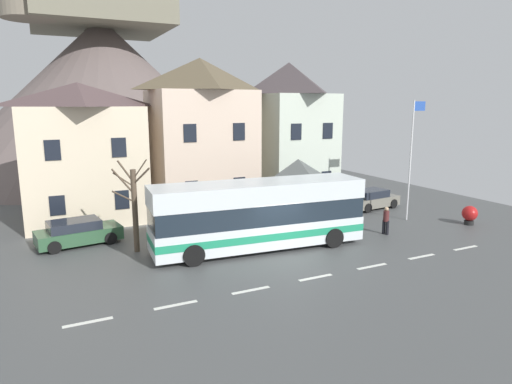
{
  "coord_description": "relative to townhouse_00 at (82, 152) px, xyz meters",
  "views": [
    {
      "loc": [
        -9.9,
        -17.24,
        7.15
      ],
      "look_at": [
        0.82,
        5.01,
        2.26
      ],
      "focal_mm": 31.26,
      "sensor_mm": 36.0,
      "label": 1
    }
  ],
  "objects": [
    {
      "name": "pedestrian_01",
      "position": [
        14.67,
        -11.24,
        -3.4
      ],
      "size": [
        0.32,
        0.38,
        1.57
      ],
      "color": "black",
      "rests_on": "ground_plane"
    },
    {
      "name": "harbour_buoy",
      "position": [
        20.62,
        -11.85,
        -3.57
      ],
      "size": [
        0.91,
        0.91,
        1.16
      ],
      "color": "black",
      "rests_on": "ground_plane"
    },
    {
      "name": "pedestrian_00",
      "position": [
        13.51,
        -8.43,
        -3.45
      ],
      "size": [
        0.3,
        0.39,
        1.52
      ],
      "color": "#38332D",
      "rests_on": "ground_plane"
    },
    {
      "name": "ground_plane",
      "position": [
        7.66,
        -12.45,
        -4.25
      ],
      "size": [
        40.0,
        60.0,
        0.07
      ],
      "color": "#4A4C4D"
    },
    {
      "name": "bare_tree_01",
      "position": [
        1.55,
        -8.23,
        -1.93
      ],
      "size": [
        1.7,
        1.24,
        4.63
      ],
      "color": "brown",
      "rests_on": "ground_plane"
    },
    {
      "name": "flagpole",
      "position": [
        18.13,
        -9.36,
        0.04
      ],
      "size": [
        0.95,
        0.1,
        7.38
      ],
      "color": "silver",
      "rests_on": "ground_plane"
    },
    {
      "name": "townhouse_01",
      "position": [
        7.57,
        -0.82,
        0.84
      ],
      "size": [
        6.48,
        5.31,
        10.12
      ],
      "color": "beige",
      "rests_on": "ground_plane"
    },
    {
      "name": "townhouse_02",
      "position": [
        14.71,
        -0.13,
        0.86
      ],
      "size": [
        5.15,
        6.7,
        10.16
      ],
      "color": "beige",
      "rests_on": "ground_plane"
    },
    {
      "name": "hilltop_castle",
      "position": [
        4.1,
        20.14,
        4.42
      ],
      "size": [
        33.19,
        33.19,
        23.66
      ],
      "color": "#625553",
      "rests_on": "ground_plane"
    },
    {
      "name": "townhouse_00",
      "position": [
        0.0,
        0.0,
        0.0
      ],
      "size": [
        6.91,
        6.95,
        8.44
      ],
      "color": "beige",
      "rests_on": "ground_plane"
    },
    {
      "name": "transit_bus",
      "position": [
        7.19,
        -10.43,
        -2.5
      ],
      "size": [
        10.84,
        3.33,
        3.41
      ],
      "rotation": [
        0.0,
        0.0,
        -0.07
      ],
      "color": "silver",
      "rests_on": "ground_plane"
    },
    {
      "name": "public_bench",
      "position": [
        9.45,
        -4.75,
        -3.75
      ],
      "size": [
        1.58,
        0.48,
        0.87
      ],
      "color": "#33473D",
      "rests_on": "ground_plane"
    },
    {
      "name": "parked_car_01",
      "position": [
        -0.94,
        -5.8,
        -3.57
      ],
      "size": [
        4.32,
        2.39,
        1.32
      ],
      "rotation": [
        0.0,
        0.0,
        0.15
      ],
      "color": "#2D5335",
      "rests_on": "ground_plane"
    },
    {
      "name": "parked_car_02",
      "position": [
        12.91,
        -5.46,
        -3.55
      ],
      "size": [
        4.16,
        2.22,
        1.36
      ],
      "rotation": [
        0.0,
        0.0,
        -0.08
      ],
      "color": "navy",
      "rests_on": "ground_plane"
    },
    {
      "name": "parked_car_00",
      "position": [
        18.16,
        -5.88,
        -3.57
      ],
      "size": [
        3.98,
        2.19,
        1.32
      ],
      "rotation": [
        0.0,
        0.0,
        0.11
      ],
      "color": "slate",
      "rests_on": "ground_plane"
    },
    {
      "name": "bus_shelter",
      "position": [
        11.72,
        -6.61,
        -1.1
      ],
      "size": [
        3.6,
        3.6,
        3.88
      ],
      "color": "#473D33",
      "rests_on": "ground_plane"
    },
    {
      "name": "pedestrian_02",
      "position": [
        11.77,
        -7.96,
        -3.27
      ],
      "size": [
        0.32,
        0.33,
        1.64
      ],
      "color": "#38332D",
      "rests_on": "ground_plane"
    }
  ]
}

